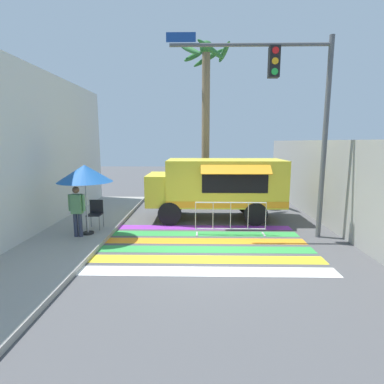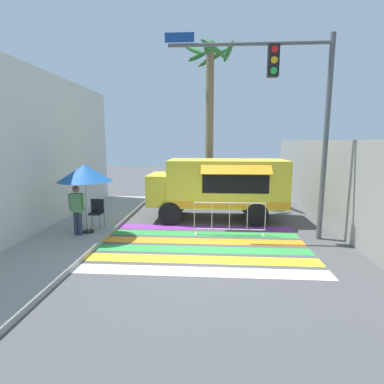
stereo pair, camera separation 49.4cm
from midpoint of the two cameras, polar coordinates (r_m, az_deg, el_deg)
ground_plane at (r=8.74m, az=3.44°, el=-11.51°), size 60.00×60.00×0.00m
sidewalk_left at (r=10.23m, az=-28.38°, el=-9.10°), size 4.40×16.00×0.14m
building_left_facade at (r=9.94m, az=-31.19°, el=6.17°), size 0.25×16.00×5.58m
concrete_wall_right at (r=12.18m, az=26.11°, el=1.31°), size 0.20×16.00×3.20m
crosswalk_painted at (r=9.34m, az=3.47°, el=-10.09°), size 6.40×4.36×0.01m
food_truck at (r=12.14m, az=5.78°, el=1.51°), size 5.41×2.61×2.43m
traffic_signal_pole at (r=10.14m, az=20.34°, el=16.13°), size 5.07×0.29×6.40m
patio_umbrella at (r=10.24m, az=-18.43°, el=3.42°), size 1.74×1.74×2.28m
folding_chair at (r=11.07m, az=-16.54°, el=-3.36°), size 0.47×0.47×0.99m
vendor_person at (r=10.22m, az=-19.77°, el=-2.78°), size 0.53×0.21×1.62m
barricade_front at (r=10.23m, az=8.55°, el=-5.06°), size 2.40×0.44×1.14m
palm_tree at (r=14.79m, az=4.36°, el=17.02°), size 2.43×2.38×7.71m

